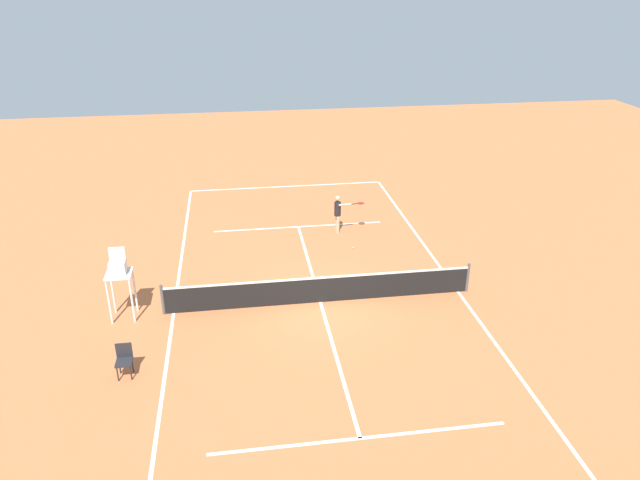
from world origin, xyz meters
TOP-DOWN VIEW (x-y plane):
  - ground_plane at (0.00, 0.00)m, footprint 60.00×60.00m
  - court_lines at (0.00, 0.00)m, footprint 9.87×23.89m
  - tennis_net at (0.00, 0.00)m, footprint 10.47×0.10m
  - player_serving at (-1.64, -5.72)m, footprint 1.28×0.48m
  - tennis_ball at (-1.94, -4.02)m, footprint 0.07×0.07m
  - umpire_chair at (6.42, -0.01)m, footprint 0.80×0.80m
  - courtside_chair_near at (5.94, 3.15)m, footprint 0.44×0.46m

SIDE VIEW (x-z plane):
  - ground_plane at x=0.00m, z-range 0.00..0.00m
  - court_lines at x=0.00m, z-range 0.00..0.01m
  - tennis_ball at x=-1.94m, z-range 0.00..0.07m
  - tennis_net at x=0.00m, z-range -0.04..1.03m
  - courtside_chair_near at x=5.94m, z-range 0.06..1.01m
  - player_serving at x=-1.64m, z-range 0.15..1.81m
  - umpire_chair at x=6.42m, z-range 0.40..2.81m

